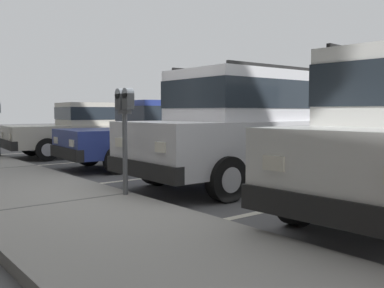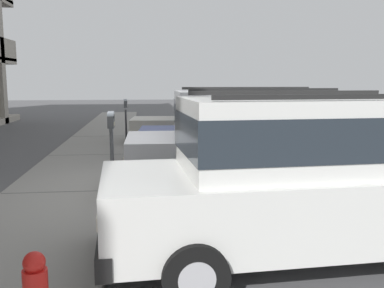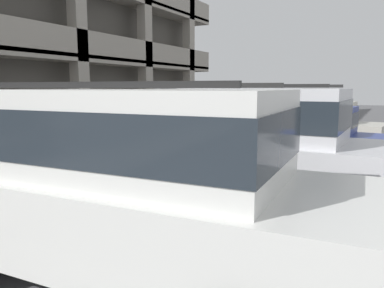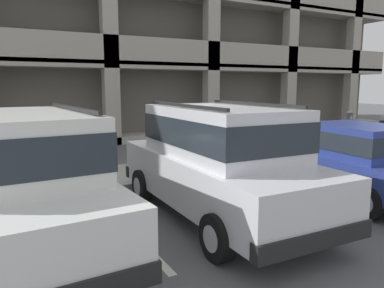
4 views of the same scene
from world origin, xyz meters
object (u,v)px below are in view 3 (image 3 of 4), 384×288
(red_sedan, at_px, (132,178))
(dark_hatchback, at_px, (300,136))
(blue_coupe, at_px, (313,124))
(parking_meter_near, at_px, (126,125))
(silver_suv, at_px, (251,141))
(parking_meter_far, at_px, (242,114))

(red_sedan, height_order, dark_hatchback, red_sedan)
(blue_coupe, bearing_deg, parking_meter_near, 163.53)
(blue_coupe, xyz_separation_m, parking_meter_near, (-6.44, 2.50, 0.41))
(blue_coupe, bearing_deg, silver_suv, -174.00)
(red_sedan, bearing_deg, parking_meter_near, 35.70)
(dark_hatchback, distance_m, blue_coupe, 3.23)
(dark_hatchback, xyz_separation_m, parking_meter_far, (3.35, 2.78, 0.24))
(silver_suv, bearing_deg, parking_meter_near, 91.36)
(blue_coupe, relative_size, parking_meter_far, 3.23)
(blue_coupe, bearing_deg, red_sedan, -175.37)
(red_sedan, xyz_separation_m, dark_hatchback, (6.28, -0.30, -0.27))
(silver_suv, distance_m, red_sedan, 3.10)
(parking_meter_near, xyz_separation_m, parking_meter_far, (6.57, 0.00, -0.17))
(dark_hatchback, height_order, blue_coupe, same)
(silver_suv, relative_size, dark_hatchback, 1.04)
(silver_suv, height_order, blue_coupe, silver_suv)
(parking_meter_far, bearing_deg, parking_meter_near, -179.99)
(dark_hatchback, bearing_deg, silver_suv, -178.17)
(silver_suv, bearing_deg, blue_coupe, 1.92)
(parking_meter_near, height_order, parking_meter_far, parking_meter_near)
(parking_meter_near, bearing_deg, blue_coupe, -21.20)
(dark_hatchback, distance_m, parking_meter_near, 4.27)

